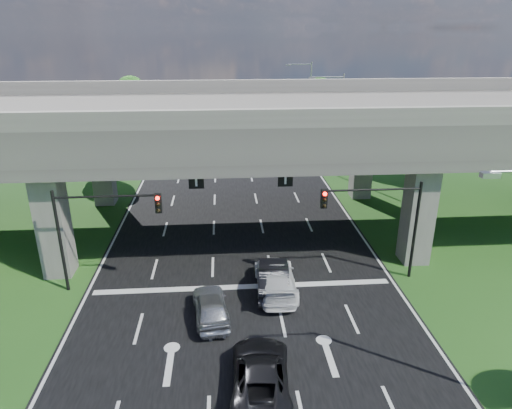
{
  "coord_description": "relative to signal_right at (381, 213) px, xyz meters",
  "views": [
    {
      "loc": [
        -0.98,
        -19.27,
        13.97
      ],
      "look_at": [
        1.08,
        8.25,
        3.25
      ],
      "focal_mm": 32.0,
      "sensor_mm": 36.0,
      "label": 1
    }
  ],
  "objects": [
    {
      "name": "tree_right_far",
      "position": [
        4.22,
        40.06,
        0.63
      ],
      "size": [
        4.5,
        4.5,
        7.8
      ],
      "color": "black",
      "rests_on": "ground"
    },
    {
      "name": "tree_left_near",
      "position": [
        -21.78,
        22.06,
        0.63
      ],
      "size": [
        4.5,
        4.5,
        7.8
      ],
      "color": "black",
      "rests_on": "ground"
    },
    {
      "name": "tree_left_mid",
      "position": [
        -24.78,
        30.06,
        -0.01
      ],
      "size": [
        3.91,
        3.9,
        6.76
      ],
      "color": "black",
      "rests_on": "ground"
    },
    {
      "name": "signal_right",
      "position": [
        0.0,
        0.0,
        0.0
      ],
      "size": [
        5.76,
        0.54,
        6.0
      ],
      "color": "black",
      "rests_on": "ground"
    },
    {
      "name": "car_trailing",
      "position": [
        -7.51,
        -8.44,
        -3.45
      ],
      "size": [
        2.69,
        5.25,
        1.42
      ],
      "primitive_type": "imported",
      "rotation": [
        0.0,
        0.0,
        3.08
      ],
      "color": "black",
      "rests_on": "road"
    },
    {
      "name": "car_silver",
      "position": [
        -9.62,
        -3.34,
        -3.44
      ],
      "size": [
        2.19,
        4.37,
        1.43
      ],
      "primitive_type": "imported",
      "rotation": [
        0.0,
        0.0,
        3.27
      ],
      "color": "#B0B2B8",
      "rests_on": "road"
    },
    {
      "name": "streetlight_beyond",
      "position": [
        2.27,
        36.06,
        1.66
      ],
      "size": [
        3.38,
        0.25,
        10.0
      ],
      "color": "gray",
      "rests_on": "ground"
    },
    {
      "name": "streetlight_far",
      "position": [
        2.27,
        20.06,
        1.66
      ],
      "size": [
        3.38,
        0.25,
        10.0
      ],
      "color": "gray",
      "rests_on": "ground"
    },
    {
      "name": "ground",
      "position": [
        -7.82,
        -3.94,
        -4.19
      ],
      "size": [
        160.0,
        160.0,
        0.0
      ],
      "primitive_type": "plane",
      "color": "#1F4B18",
      "rests_on": "ground"
    },
    {
      "name": "tree_right_mid",
      "position": [
        8.22,
        32.06,
        -0.01
      ],
      "size": [
        3.91,
        3.9,
        6.76
      ],
      "color": "black",
      "rests_on": "ground"
    },
    {
      "name": "tree_left_far",
      "position": [
        -20.78,
        38.06,
        0.95
      ],
      "size": [
        4.8,
        4.8,
        8.32
      ],
      "color": "black",
      "rests_on": "ground"
    },
    {
      "name": "road",
      "position": [
        -7.82,
        6.06,
        -4.17
      ],
      "size": [
        18.0,
        120.0,
        0.03
      ],
      "primitive_type": "cube",
      "color": "black",
      "rests_on": "ground"
    },
    {
      "name": "signal_left",
      "position": [
        -15.65,
        0.0,
        0.0
      ],
      "size": [
        5.76,
        0.54,
        6.0
      ],
      "color": "black",
      "rests_on": "ground"
    },
    {
      "name": "overpass",
      "position": [
        -7.82,
        8.06,
        3.73
      ],
      "size": [
        80.0,
        15.0,
        10.0
      ],
      "color": "#373432",
      "rests_on": "ground"
    },
    {
      "name": "car_dark",
      "position": [
        -6.14,
        -0.94,
        -3.37
      ],
      "size": [
        2.1,
        4.91,
        1.57
      ],
      "primitive_type": "imported",
      "rotation": [
        0.0,
        0.0,
        3.05
      ],
      "color": "black",
      "rests_on": "road"
    },
    {
      "name": "warehouse",
      "position": [
        -33.82,
        31.06,
        -2.19
      ],
      "size": [
        20.0,
        10.0,
        4.0
      ],
      "primitive_type": "cube",
      "color": "#9E9E99",
      "rests_on": "ground"
    },
    {
      "name": "tree_right_near",
      "position": [
        5.22,
        24.06,
        0.31
      ],
      "size": [
        4.2,
        4.2,
        7.28
      ],
      "color": "black",
      "rests_on": "ground"
    },
    {
      "name": "car_white",
      "position": [
        -6.02,
        -0.94,
        -3.38
      ],
      "size": [
        2.26,
        5.39,
        1.55
      ],
      "primitive_type": "imported",
      "rotation": [
        0.0,
        0.0,
        3.13
      ],
      "color": "white",
      "rests_on": "road"
    }
  ]
}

